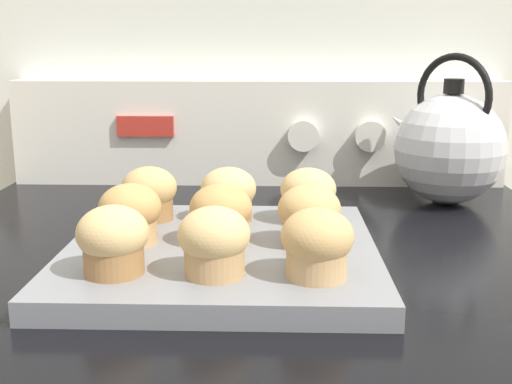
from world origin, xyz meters
TOP-DOWN VIEW (x-y plane):
  - wall_back at (0.00, 0.71)m, footprint 8.00×0.05m
  - control_panel at (0.00, 0.66)m, footprint 0.77×0.07m
  - muffin_pan at (-0.03, 0.27)m, footprint 0.31×0.31m
  - muffin_r0_c0 at (-0.11, 0.18)m, footprint 0.06×0.06m
  - muffin_r0_c1 at (-0.02, 0.18)m, footprint 0.06×0.06m
  - muffin_r0_c2 at (0.07, 0.18)m, footprint 0.06×0.06m
  - muffin_r1_c0 at (-0.12, 0.27)m, footprint 0.06×0.06m
  - muffin_r1_c1 at (-0.03, 0.27)m, footprint 0.06×0.06m
  - muffin_r1_c2 at (0.06, 0.27)m, footprint 0.06×0.06m
  - muffin_r2_c0 at (-0.12, 0.36)m, footprint 0.06×0.06m
  - muffin_r2_c1 at (-0.02, 0.36)m, footprint 0.06×0.06m
  - muffin_r2_c2 at (0.07, 0.35)m, footprint 0.06×0.06m
  - tea_kettle at (0.27, 0.54)m, footprint 0.16×0.17m

SIDE VIEW (x-z plane):
  - muffin_pan at x=-0.03m, z-range 0.93..0.95m
  - muffin_r0_c0 at x=-0.11m, z-range 0.95..1.02m
  - muffin_r0_c1 at x=-0.02m, z-range 0.95..1.02m
  - muffin_r0_c2 at x=0.07m, z-range 0.95..1.02m
  - muffin_r1_c0 at x=-0.12m, z-range 0.95..1.02m
  - muffin_r1_c1 at x=-0.03m, z-range 0.95..1.02m
  - muffin_r1_c2 at x=0.06m, z-range 0.95..1.02m
  - muffin_r2_c0 at x=-0.12m, z-range 0.95..1.02m
  - muffin_r2_c1 at x=-0.02m, z-range 0.95..1.02m
  - muffin_r2_c2 at x=0.07m, z-range 0.95..1.02m
  - tea_kettle at x=0.27m, z-range 0.91..1.12m
  - control_panel at x=0.00m, z-range 0.93..1.09m
  - wall_back at x=0.00m, z-range 0.00..2.40m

